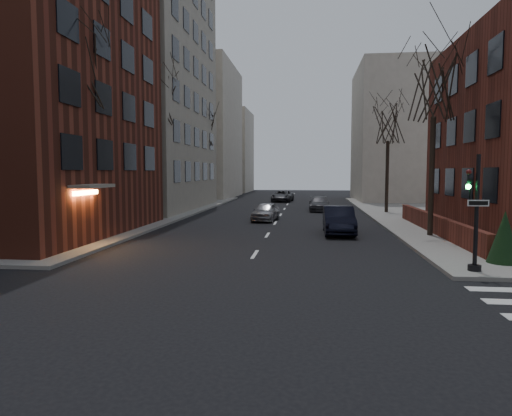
{
  "coord_description": "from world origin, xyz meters",
  "views": [
    {
      "loc": [
        2.29,
        -7.28,
        3.57
      ],
      "look_at": [
        0.04,
        12.11,
        2.0
      ],
      "focal_mm": 32.0,
      "sensor_mm": 36.0,
      "label": 1
    }
  ],
  "objects_px": {
    "tree_right_a": "(434,86)",
    "streetlamp_far": "(213,165)",
    "streetlamp_near": "(150,161)",
    "tree_left_a": "(78,69)",
    "tree_left_c": "(203,129)",
    "car_lane_gray": "(319,204)",
    "evergreen_shrub": "(504,237)",
    "car_lane_silver": "(266,212)",
    "parked_sedan": "(339,220)",
    "traffic_signal": "(474,220)",
    "car_lane_far": "(282,196)",
    "tree_left_b": "(159,99)",
    "tree_right_b": "(388,123)"
  },
  "relations": [
    {
      "from": "tree_left_a",
      "to": "streetlamp_near",
      "type": "xyz_separation_m",
      "value": [
        0.6,
        8.0,
        -4.23
      ]
    },
    {
      "from": "parked_sedan",
      "to": "car_lane_silver",
      "type": "bearing_deg",
      "value": 126.34
    },
    {
      "from": "car_lane_far",
      "to": "parked_sedan",
      "type": "bearing_deg",
      "value": -74.58
    },
    {
      "from": "tree_right_b",
      "to": "car_lane_far",
      "type": "bearing_deg",
      "value": 123.56
    },
    {
      "from": "tree_left_b",
      "to": "tree_right_b",
      "type": "distance_m",
      "value": 18.64
    },
    {
      "from": "tree_left_a",
      "to": "parked_sedan",
      "type": "height_order",
      "value": "tree_left_a"
    },
    {
      "from": "parked_sedan",
      "to": "car_lane_far",
      "type": "distance_m",
      "value": 27.92
    },
    {
      "from": "traffic_signal",
      "to": "tree_left_c",
      "type": "distance_m",
      "value": 35.76
    },
    {
      "from": "car_lane_far",
      "to": "tree_left_b",
      "type": "bearing_deg",
      "value": -105.83
    },
    {
      "from": "tree_left_c",
      "to": "streetlamp_far",
      "type": "bearing_deg",
      "value": 73.3
    },
    {
      "from": "tree_right_a",
      "to": "streetlamp_near",
      "type": "relative_size",
      "value": 1.55
    },
    {
      "from": "streetlamp_far",
      "to": "parked_sedan",
      "type": "xyz_separation_m",
      "value": [
        12.2,
        -23.03,
        -3.45
      ]
    },
    {
      "from": "tree_left_a",
      "to": "tree_right_b",
      "type": "xyz_separation_m",
      "value": [
        17.6,
        18.0,
        -0.88
      ]
    },
    {
      "from": "tree_right_b",
      "to": "car_lane_silver",
      "type": "xyz_separation_m",
      "value": [
        -9.6,
        -6.59,
        -6.92
      ]
    },
    {
      "from": "tree_right_b",
      "to": "parked_sedan",
      "type": "relative_size",
      "value": 1.92
    },
    {
      "from": "tree_left_a",
      "to": "parked_sedan",
      "type": "distance_m",
      "value": 15.73
    },
    {
      "from": "car_lane_far",
      "to": "streetlamp_far",
      "type": "bearing_deg",
      "value": -143.35
    },
    {
      "from": "streetlamp_near",
      "to": "parked_sedan",
      "type": "distance_m",
      "value": 13.04
    },
    {
      "from": "tree_left_a",
      "to": "car_lane_far",
      "type": "height_order",
      "value": "tree_left_a"
    },
    {
      "from": "evergreen_shrub",
      "to": "tree_right_b",
      "type": "bearing_deg",
      "value": 92.03
    },
    {
      "from": "tree_left_c",
      "to": "tree_right_a",
      "type": "xyz_separation_m",
      "value": [
        17.6,
        -22.0,
        0.0
      ]
    },
    {
      "from": "tree_left_c",
      "to": "car_lane_silver",
      "type": "relative_size",
      "value": 2.48
    },
    {
      "from": "streetlamp_near",
      "to": "streetlamp_far",
      "type": "bearing_deg",
      "value": 90.0
    },
    {
      "from": "tree_left_a",
      "to": "tree_left_c",
      "type": "height_order",
      "value": "tree_left_a"
    },
    {
      "from": "tree_left_c",
      "to": "evergreen_shrub",
      "type": "relative_size",
      "value": 4.92
    },
    {
      "from": "car_lane_silver",
      "to": "car_lane_gray",
      "type": "distance_m",
      "value": 9.64
    },
    {
      "from": "tree_left_b",
      "to": "tree_right_a",
      "type": "xyz_separation_m",
      "value": [
        17.6,
        -8.0,
        -0.88
      ]
    },
    {
      "from": "traffic_signal",
      "to": "car_lane_far",
      "type": "height_order",
      "value": "traffic_signal"
    },
    {
      "from": "car_lane_gray",
      "to": "evergreen_shrub",
      "type": "distance_m",
      "value": 24.5
    },
    {
      "from": "tree_left_a",
      "to": "car_lane_silver",
      "type": "xyz_separation_m",
      "value": [
        8.0,
        11.41,
        -7.8
      ]
    },
    {
      "from": "car_lane_far",
      "to": "tree_left_a",
      "type": "bearing_deg",
      "value": -98.32
    },
    {
      "from": "tree_right_a",
      "to": "evergreen_shrub",
      "type": "distance_m",
      "value": 10.2
    },
    {
      "from": "car_lane_gray",
      "to": "car_lane_far",
      "type": "xyz_separation_m",
      "value": [
        -4.02,
        12.29,
        0.02
      ]
    },
    {
      "from": "streetlamp_near",
      "to": "car_lane_gray",
      "type": "relative_size",
      "value": 1.41
    },
    {
      "from": "streetlamp_near",
      "to": "tree_left_a",
      "type": "bearing_deg",
      "value": -94.29
    },
    {
      "from": "tree_right_a",
      "to": "streetlamp_far",
      "type": "height_order",
      "value": "tree_right_a"
    },
    {
      "from": "tree_left_b",
      "to": "parked_sedan",
      "type": "height_order",
      "value": "tree_left_b"
    },
    {
      "from": "car_lane_gray",
      "to": "car_lane_far",
      "type": "relative_size",
      "value": 0.93
    },
    {
      "from": "tree_right_a",
      "to": "car_lane_silver",
      "type": "height_order",
      "value": "tree_right_a"
    },
    {
      "from": "car_lane_silver",
      "to": "tree_right_b",
      "type": "bearing_deg",
      "value": 41.2
    },
    {
      "from": "tree_right_a",
      "to": "tree_left_a",
      "type": "bearing_deg",
      "value": -167.2
    },
    {
      "from": "tree_left_a",
      "to": "car_lane_gray",
      "type": "distance_m",
      "value": 24.76
    },
    {
      "from": "tree_left_a",
      "to": "parked_sedan",
      "type": "bearing_deg",
      "value": 21.21
    },
    {
      "from": "tree_left_a",
      "to": "evergreen_shrub",
      "type": "relative_size",
      "value": 5.2
    },
    {
      "from": "tree_left_c",
      "to": "streetlamp_near",
      "type": "height_order",
      "value": "tree_left_c"
    },
    {
      "from": "car_lane_silver",
      "to": "tree_left_c",
      "type": "bearing_deg",
      "value": 125.5
    },
    {
      "from": "car_lane_silver",
      "to": "car_lane_gray",
      "type": "relative_size",
      "value": 0.88
    },
    {
      "from": "tree_right_a",
      "to": "car_lane_silver",
      "type": "xyz_separation_m",
      "value": [
        -9.6,
        7.41,
        -7.36
      ]
    },
    {
      "from": "traffic_signal",
      "to": "parked_sedan",
      "type": "bearing_deg",
      "value": 111.54
    },
    {
      "from": "car_lane_gray",
      "to": "car_lane_far",
      "type": "height_order",
      "value": "car_lane_far"
    }
  ]
}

